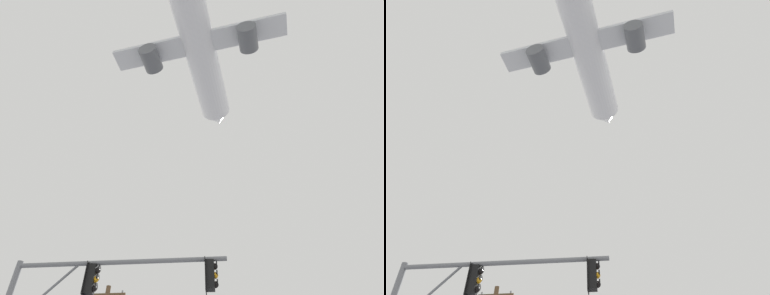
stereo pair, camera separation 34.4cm
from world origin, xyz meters
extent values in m
cylinder|color=slate|center=(-2.80, 7.39, 6.31)|extent=(6.82, 0.18, 0.15)
cube|color=black|center=(0.06, 7.38, 5.79)|extent=(0.26, 0.32, 0.90)
cylinder|color=black|center=(0.06, 7.38, 6.30)|extent=(0.05, 0.05, 0.12)
cube|color=black|center=(-0.08, 7.38, 5.79)|extent=(0.03, 0.46, 1.04)
sphere|color=black|center=(0.21, 7.38, 6.06)|extent=(0.20, 0.20, 0.20)
cylinder|color=black|center=(0.27, 7.38, 6.12)|extent=(0.04, 0.21, 0.21)
sphere|color=orange|center=(0.21, 7.38, 5.78)|extent=(0.20, 0.20, 0.20)
cylinder|color=black|center=(0.27, 7.38, 5.84)|extent=(0.04, 0.21, 0.21)
sphere|color=black|center=(0.21, 7.38, 5.50)|extent=(0.20, 0.20, 0.20)
cylinder|color=black|center=(0.27, 7.38, 5.56)|extent=(0.04, 0.21, 0.21)
cube|color=black|center=(-3.69, 7.40, 5.79)|extent=(0.26, 0.32, 0.90)
cylinder|color=black|center=(-3.69, 7.40, 6.30)|extent=(0.05, 0.05, 0.12)
cube|color=black|center=(-3.83, 7.40, 5.79)|extent=(0.03, 0.46, 1.04)
sphere|color=black|center=(-3.54, 7.40, 6.06)|extent=(0.20, 0.20, 0.20)
cylinder|color=black|center=(-3.48, 7.40, 6.12)|extent=(0.04, 0.21, 0.21)
sphere|color=orange|center=(-3.54, 7.40, 5.78)|extent=(0.20, 0.20, 0.20)
cylinder|color=black|center=(-3.48, 7.40, 5.84)|extent=(0.04, 0.21, 0.21)
sphere|color=black|center=(-3.54, 7.40, 5.50)|extent=(0.20, 0.20, 0.20)
cylinder|color=black|center=(-3.48, 7.40, 5.56)|extent=(0.04, 0.21, 0.21)
cube|color=brown|center=(-6.47, 17.71, 8.95)|extent=(2.20, 0.12, 0.12)
cylinder|color=gray|center=(-7.37, 17.71, 9.07)|extent=(0.10, 0.10, 0.18)
cylinder|color=gray|center=(-5.57, 17.71, 9.07)|extent=(0.10, 0.10, 0.18)
cylinder|color=white|center=(-0.68, 20.36, 40.46)|extent=(7.66, 23.26, 4.07)
cone|color=white|center=(1.34, 32.92, 40.46)|extent=(4.26, 3.38, 3.87)
cube|color=silver|center=(-0.79, 19.73, 39.85)|extent=(21.80, 6.21, 0.46)
cylinder|color=#595B60|center=(-6.76, 20.70, 38.63)|extent=(2.75, 3.38, 2.29)
cylinder|color=#595B60|center=(5.19, 18.77, 38.63)|extent=(2.75, 3.38, 2.29)
camera|label=1|loc=(0.36, -3.06, 1.62)|focal=32.09mm
camera|label=2|loc=(0.70, -3.02, 1.62)|focal=32.09mm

